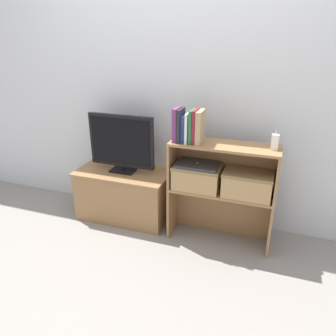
{
  "coord_description": "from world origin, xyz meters",
  "views": [
    {
      "loc": [
        0.82,
        -2.2,
        1.64
      ],
      "look_at": [
        0.0,
        0.14,
        0.59
      ],
      "focal_mm": 35.0,
      "sensor_mm": 36.0,
      "label": 1
    }
  ],
  "objects": [
    {
      "name": "storage_basket_right",
      "position": [
        0.65,
        0.12,
        0.56
      ],
      "size": [
        0.37,
        0.24,
        0.19
      ],
      "color": "tan",
      "rests_on": "bookshelf_lower_tier"
    },
    {
      "name": "book_ivory",
      "position": [
        0.17,
        0.1,
        0.96
      ],
      "size": [
        0.02,
        0.16,
        0.23
      ],
      "color": "silver",
      "rests_on": "bookshelf_upper_tier"
    },
    {
      "name": "book_forest",
      "position": [
        0.2,
        0.1,
        0.97
      ],
      "size": [
        0.02,
        0.13,
        0.25
      ],
      "color": "#286638",
      "rests_on": "bookshelf_upper_tier"
    },
    {
      "name": "tv_stand",
      "position": [
        -0.45,
        0.21,
        0.23
      ],
      "size": [
        0.84,
        0.44,
        0.46
      ],
      "color": "olive",
      "rests_on": "ground_plane"
    },
    {
      "name": "baby_monitor",
      "position": [
        0.81,
        0.14,
        0.9
      ],
      "size": [
        0.05,
        0.03,
        0.14
      ],
      "color": "white",
      "rests_on": "bookshelf_upper_tier"
    },
    {
      "name": "book_navy",
      "position": [
        0.14,
        0.1,
        0.95
      ],
      "size": [
        0.03,
        0.12,
        0.21
      ],
      "color": "navy",
      "rests_on": "bookshelf_upper_tier"
    },
    {
      "name": "book_charcoal",
      "position": [
        0.11,
        0.1,
        0.97
      ],
      "size": [
        0.02,
        0.15,
        0.25
      ],
      "color": "#232328",
      "rests_on": "bookshelf_upper_tier"
    },
    {
      "name": "wall_back",
      "position": [
        0.0,
        0.46,
        1.2
      ],
      "size": [
        10.0,
        0.05,
        2.4
      ],
      "color": "silver",
      "rests_on": "ground_plane"
    },
    {
      "name": "bookshelf_lower_tier",
      "position": [
        0.45,
        0.19,
        0.29
      ],
      "size": [
        0.83,
        0.27,
        0.46
      ],
      "color": "olive",
      "rests_on": "ground_plane"
    },
    {
      "name": "book_plum",
      "position": [
        0.08,
        0.1,
        0.97
      ],
      "size": [
        0.03,
        0.13,
        0.26
      ],
      "color": "#6B2D66",
      "rests_on": "bookshelf_upper_tier"
    },
    {
      "name": "storage_basket_left",
      "position": [
        0.25,
        0.12,
        0.56
      ],
      "size": [
        0.37,
        0.24,
        0.19
      ],
      "color": "tan",
      "rests_on": "bookshelf_lower_tier"
    },
    {
      "name": "laptop",
      "position": [
        0.25,
        0.12,
        0.66
      ],
      "size": [
        0.33,
        0.22,
        0.02
      ],
      "color": "#2D2D33",
      "rests_on": "storage_basket_left"
    },
    {
      "name": "ground_plane",
      "position": [
        0.0,
        0.0,
        0.0
      ],
      "size": [
        16.0,
        16.0,
        0.0
      ],
      "primitive_type": "plane",
      "color": "gray"
    },
    {
      "name": "tv",
      "position": [
        -0.45,
        0.21,
        0.74
      ],
      "size": [
        0.6,
        0.14,
        0.52
      ],
      "color": "black",
      "rests_on": "tv_stand"
    },
    {
      "name": "book_tan",
      "position": [
        0.26,
        0.1,
        0.97
      ],
      "size": [
        0.04,
        0.16,
        0.25
      ],
      "color": "tan",
      "rests_on": "bookshelf_upper_tier"
    },
    {
      "name": "book_maroon",
      "position": [
        0.23,
        0.1,
        0.97
      ],
      "size": [
        0.03,
        0.13,
        0.26
      ],
      "color": "maroon",
      "rests_on": "bookshelf_upper_tier"
    },
    {
      "name": "bookshelf_upper_tier",
      "position": [
        0.45,
        0.19,
        0.71
      ],
      "size": [
        0.83,
        0.27,
        0.39
      ],
      "color": "olive",
      "rests_on": "bookshelf_lower_tier"
    }
  ]
}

